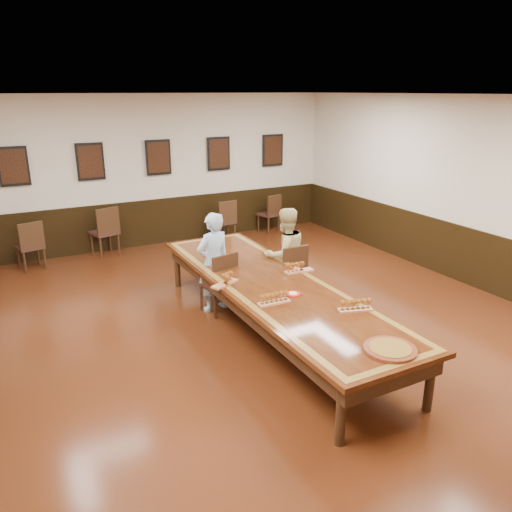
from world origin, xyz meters
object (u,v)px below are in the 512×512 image
chair_woman (288,272)px  carved_platter (390,349)px  spare_chair_b (104,231)px  spare_chair_d (269,213)px  conference_table (273,293)px  spare_chair_a (30,245)px  person_woman (285,254)px  person_man (213,262)px  chair_man (218,282)px  spare_chair_c (224,220)px

chair_woman → carved_platter: size_ratio=1.48×
spare_chair_b → spare_chair_d: spare_chair_b is taller
conference_table → carved_platter: size_ratio=7.63×
spare_chair_a → spare_chair_b: bearing=174.9°
carved_platter → person_woman: bearing=78.2°
chair_woman → spare_chair_a: (-3.54, 3.59, -0.01)m
spare_chair_b → person_man: bearing=89.9°
chair_woman → person_man: 1.25m
chair_man → spare_chair_c: 3.85m
spare_chair_b → person_woman: size_ratio=0.68×
spare_chair_d → chair_woman: bearing=51.2°
chair_woman → person_man: (-1.19, 0.25, 0.29)m
conference_table → carved_platter: (0.13, -2.16, 0.16)m
person_man → chair_man: bearing=90.0°
person_man → carved_platter: size_ratio=2.36×
spare_chair_b → carved_platter: 7.00m
chair_man → conference_table: bearing=98.3°
spare_chair_d → chair_man: bearing=37.3°
person_woman → spare_chair_c: bearing=-99.5°
person_man → spare_chair_c: bearing=-128.3°
chair_woman → carved_platter: (-0.66, -3.05, 0.29)m
person_man → person_woman: 1.19m
person_man → conference_table: size_ratio=0.31×
spare_chair_c → spare_chair_b: bearing=-6.9°
spare_chair_a → conference_table: 5.25m
spare_chair_d → conference_table: bearing=47.5°
chair_woman → spare_chair_b: size_ratio=0.94×
chair_woman → spare_chair_a: bearing=-46.7°
conference_table → chair_woman: bearing=48.4°
spare_chair_a → carved_platter: bearing=100.0°
spare_chair_c → chair_woman: bearing=79.1°
spare_chair_a → carved_platter: spare_chair_a is taller
person_man → person_woman: bearing=161.3°
spare_chair_b → person_man: (0.92, -3.55, 0.26)m
spare_chair_d → conference_table: 5.34m
carved_platter → spare_chair_b: bearing=101.9°
spare_chair_d → conference_table: size_ratio=0.18×
person_man → person_woman: size_ratio=1.02×
chair_woman → conference_table: size_ratio=0.19×
chair_woman → spare_chair_c: chair_woman is taller
conference_table → person_woman: bearing=51.6°
spare_chair_d → person_man: bearing=36.3°
chair_man → spare_chair_d: 4.68m
spare_chair_b → spare_chair_a: bearing=-6.3°
chair_woman → carved_platter: chair_woman is taller
chair_man → chair_woman: 1.17m
spare_chair_a → carved_platter: size_ratio=1.45×
chair_woman → person_woman: size_ratio=0.64×
spare_chair_d → person_man: (-2.95, -3.54, 0.32)m
spare_chair_c → carved_platter: bearing=77.2°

